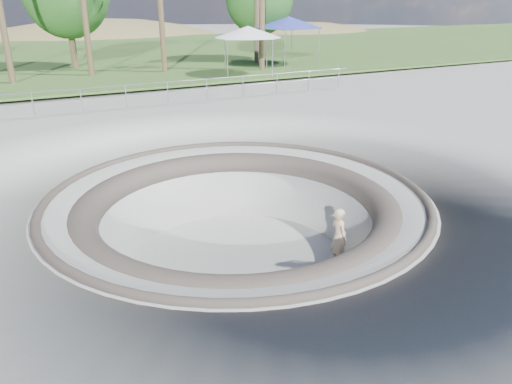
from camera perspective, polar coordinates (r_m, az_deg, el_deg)
ground at (r=13.36m, az=-2.24°, el=-0.51°), size 180.00×180.00×0.00m
skate_bowl at (r=14.15m, az=-2.14°, el=-7.39°), size 14.00×14.00×4.10m
grass_strip at (r=45.79m, az=-21.21°, el=14.17°), size 180.00×36.00×0.12m
distant_hills at (r=70.04m, az=-19.76°, el=10.45°), size 103.20×45.00×28.60m
safety_railing at (r=24.21m, az=-14.62°, el=10.60°), size 25.00×0.06×1.03m
skateboard at (r=13.91m, az=9.23°, el=-8.27°), size 0.77×0.29×0.08m
skater at (r=13.52m, az=9.44°, el=-5.15°), size 0.46×0.64×1.66m
canopy_white at (r=32.69m, az=-0.94°, el=17.81°), size 5.47×5.47×2.96m
canopy_blue at (r=37.72m, az=3.79°, el=18.78°), size 6.54×6.54×3.33m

